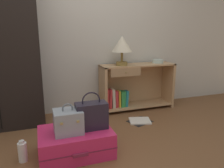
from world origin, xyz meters
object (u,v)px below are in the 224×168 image
at_px(open_book_on_floor, 140,121).
at_px(bowl, 158,61).
at_px(bookshelf, 133,87).
at_px(train_case, 68,121).
at_px(bottle, 23,152).
at_px(table_lamp, 122,45).
at_px(suitcase_large, 76,142).
at_px(handbag, 91,115).

bearing_deg(open_book_on_floor, bowl, 43.92).
bearing_deg(bookshelf, train_case, -137.54).
bearing_deg(train_case, open_book_on_floor, 27.49).
height_order(train_case, bottle, train_case).
height_order(bookshelf, bottle, bookshelf).
bearing_deg(table_lamp, suitcase_large, -131.52).
bearing_deg(table_lamp, bowl, 3.81).
relative_size(suitcase_large, bottle, 3.38).
xyz_separation_m(bottle, open_book_on_floor, (1.47, 0.48, -0.09)).
bearing_deg(open_book_on_floor, train_case, -152.51).
xyz_separation_m(suitcase_large, train_case, (-0.07, -0.03, 0.24)).
distance_m(suitcase_large, bottle, 0.50).
relative_size(bookshelf, train_case, 3.97).
distance_m(bookshelf, open_book_on_floor, 0.65).
bearing_deg(suitcase_large, open_book_on_floor, 27.78).
xyz_separation_m(suitcase_large, bottle, (-0.50, 0.03, -0.03)).
xyz_separation_m(bookshelf, bottle, (-1.60, -1.01, -0.26)).
distance_m(train_case, bottle, 0.51).
distance_m(suitcase_large, open_book_on_floor, 1.10).
relative_size(table_lamp, suitcase_large, 0.60).
bearing_deg(train_case, bowl, 34.01).
bearing_deg(open_book_on_floor, bookshelf, 75.73).
xyz_separation_m(bookshelf, suitcase_large, (-1.10, -1.04, -0.23)).
bearing_deg(handbag, bowl, 37.89).
relative_size(bookshelf, bowl, 6.67).
height_order(table_lamp, suitcase_large, table_lamp).
relative_size(handbag, bottle, 1.79).
bearing_deg(suitcase_large, bowl, 34.44).
relative_size(bowl, train_case, 0.59).
bearing_deg(bowl, bookshelf, -179.81).
distance_m(table_lamp, bottle, 1.92).
distance_m(bookshelf, train_case, 1.59).
height_order(bowl, open_book_on_floor, bowl).
height_order(bookshelf, bowl, bowl).
bearing_deg(suitcase_large, train_case, -156.79).
height_order(bookshelf, table_lamp, table_lamp).
relative_size(bottle, open_book_on_floor, 0.59).
relative_size(suitcase_large, open_book_on_floor, 1.98).
relative_size(train_case, bottle, 1.39).
height_order(bowl, handbag, bowl).
relative_size(bookshelf, handbag, 3.08).
relative_size(train_case, open_book_on_floor, 0.81).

